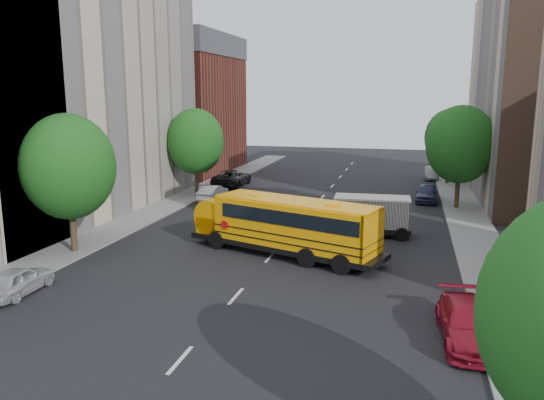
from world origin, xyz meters
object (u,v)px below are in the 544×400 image
at_px(safari_truck, 365,215).
at_px(parked_car_0, 18,280).
at_px(street_tree_5, 450,137).
at_px(school_bus, 283,223).
at_px(parked_car_4, 427,193).
at_px(parked_car_3, 468,323).
at_px(street_tree_1, 69,167).
at_px(parked_car_2, 232,178).
at_px(street_tree_4, 460,144).
at_px(street_tree_2, 195,141).
at_px(parked_car_5, 432,173).
at_px(parked_car_1, 213,193).

height_order(safari_truck, parked_car_0, safari_truck).
bearing_deg(street_tree_5, school_bus, -110.99).
distance_m(street_tree_5, parked_car_4, 10.60).
distance_m(parked_car_3, parked_car_4, 26.46).
height_order(street_tree_1, parked_car_2, street_tree_1).
bearing_deg(street_tree_5, street_tree_1, -126.25).
distance_m(street_tree_1, street_tree_4, 28.43).
xyz_separation_m(street_tree_2, school_bus, (11.54, -15.25, -2.99)).
height_order(school_bus, safari_truck, school_bus).
height_order(street_tree_2, parked_car_0, street_tree_2).
height_order(street_tree_2, school_bus, street_tree_2).
xyz_separation_m(safari_truck, parked_car_4, (4.16, 12.27, -0.59)).
distance_m(school_bus, parked_car_4, 19.53).
xyz_separation_m(parked_car_0, parked_car_5, (19.20, 39.13, -0.00)).
bearing_deg(street_tree_1, safari_truck, 27.52).
bearing_deg(safari_truck, street_tree_1, -155.17).
bearing_deg(parked_car_2, parked_car_5, -154.29).
relative_size(street_tree_5, parked_car_0, 1.98).
bearing_deg(street_tree_5, street_tree_2, -151.39).
relative_size(safari_truck, parked_car_1, 1.48).
distance_m(street_tree_1, parked_car_5, 39.06).
relative_size(street_tree_1, street_tree_5, 1.05).
distance_m(street_tree_2, street_tree_5, 25.06).
distance_m(street_tree_2, parked_car_2, 7.09).
bearing_deg(safari_truck, parked_car_0, -137.44).
distance_m(street_tree_2, parked_car_3, 31.92).
height_order(safari_truck, parked_car_4, safari_truck).
xyz_separation_m(parked_car_0, parked_car_4, (18.40, 26.63, 0.10)).
xyz_separation_m(school_bus, parked_car_0, (-10.14, -8.96, -1.18)).
height_order(parked_car_1, parked_car_5, parked_car_1).
bearing_deg(street_tree_1, street_tree_4, 39.29).
bearing_deg(street_tree_2, parked_car_4, 6.95).
bearing_deg(parked_car_3, parked_car_5, 86.10).
relative_size(school_bus, parked_car_3, 2.45).
relative_size(parked_car_0, parked_car_4, 0.87).
bearing_deg(parked_car_3, street_tree_4, 82.77).
distance_m(street_tree_2, parked_car_5, 25.77).
bearing_deg(parked_car_0, parked_car_4, -126.55).
xyz_separation_m(street_tree_1, street_tree_5, (22.00, 30.00, -0.25)).
bearing_deg(street_tree_2, safari_truck, -32.21).
relative_size(school_bus, parked_car_5, 3.02).
relative_size(street_tree_5, safari_truck, 1.26).
bearing_deg(parked_car_1, street_tree_2, -37.35).
bearing_deg(parked_car_3, parked_car_2, 118.99).
height_order(street_tree_1, parked_car_5, street_tree_1).
height_order(school_bus, parked_car_0, school_bus).
distance_m(street_tree_1, parked_car_3, 21.88).
bearing_deg(street_tree_5, parked_car_2, -162.90).
distance_m(street_tree_1, parked_car_1, 16.94).
height_order(street_tree_1, school_bus, street_tree_1).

